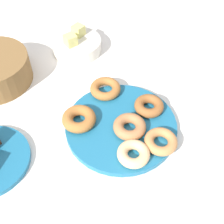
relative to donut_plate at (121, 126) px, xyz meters
The scene contains 11 objects.
ground_plane 0.01m from the donut_plate, ahead, with size 2.40×2.40×0.00m, color white.
donut_plate is the anchor object (origin of this frame).
donut_0 0.12m from the donut_plate, 121.17° to the left, with size 0.09×0.09×0.03m, color #AD6B33.
donut_1 0.04m from the donut_plate, 99.96° to the right, with size 0.09×0.09×0.03m, color #B27547.
donut_2 0.10m from the donut_plate, 21.99° to the right, with size 0.08×0.08×0.03m, color #995B2D.
donut_3 0.12m from the donut_plate, 90.20° to the right, with size 0.09×0.09×0.02m, color #C6844C.
donut_4 0.11m from the donut_plate, 131.07° to the right, with size 0.08×0.08×0.03m, color #EABC84.
donut_5 0.13m from the donut_plate, 53.87° to the left, with size 0.09×0.09×0.03m, color #AD6B33.
fruit_bowl 0.37m from the donut_plate, 57.12° to the left, with size 0.17×0.17×0.04m, color silver.
melon_chunk_left 0.36m from the donut_plate, 61.08° to the left, with size 0.04×0.04×0.04m, color #DBD67A.
melon_chunk_right 0.40m from the donut_plate, 54.57° to the left, with size 0.04×0.04×0.04m, color #DBD67A.
Camera 1 is at (-0.42, -0.25, 0.64)m, focal length 46.67 mm.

